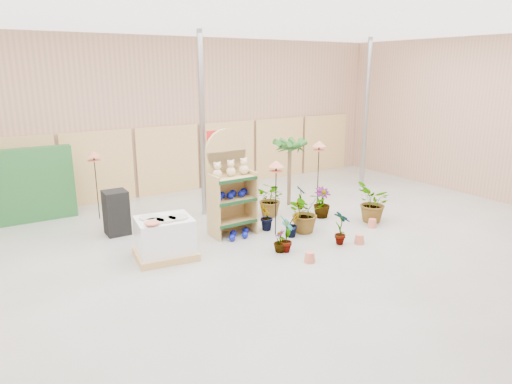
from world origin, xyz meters
TOP-DOWN VIEW (x-y plane):
  - room at (0.00, 0.91)m, footprint 15.20×12.10m
  - display_shelf at (-0.12, 1.98)m, footprint 1.00×0.64m
  - teddy_bears at (-0.09, 1.87)m, footprint 0.86×0.22m
  - gazing_balls_shelf at (-0.12, 1.85)m, footprint 0.86×0.30m
  - gazing_balls_floor at (-0.10, 1.57)m, footprint 0.63×0.39m
  - pallet_stack at (-1.88, 1.38)m, footprint 1.25×1.09m
  - charcoal_planters at (-2.31, 3.22)m, footprint 0.50×0.50m
  - trellis_stock at (-3.80, 5.20)m, footprint 2.00×0.30m
  - offer_sign at (0.10, 2.98)m, footprint 0.50×0.08m
  - bird_table_front at (0.68, 1.29)m, footprint 0.34×0.34m
  - bird_table_right at (2.39, 1.93)m, footprint 0.34×0.34m
  - bird_table_back at (-2.40, 4.54)m, footprint 0.34×0.34m
  - palm at (2.30, 3.02)m, footprint 0.70×0.70m
  - potted_plant_0 at (0.30, 0.34)m, footprint 0.48×0.48m
  - potted_plant_1 at (0.94, 0.98)m, footprint 0.37×0.33m
  - potted_plant_2 at (1.38, 1.10)m, footprint 0.94×0.85m
  - potted_plant_3 at (2.37, 1.72)m, footprint 0.47×0.47m
  - potted_plant_4 at (2.34, 2.54)m, footprint 0.31×0.39m
  - potted_plant_5 at (0.65, 1.61)m, footprint 0.44×0.46m
  - potted_plant_6 at (1.35, 2.45)m, footprint 0.97×1.02m
  - potted_plant_7 at (0.20, 0.42)m, footprint 0.36×0.36m
  - potted_plant_8 at (1.52, 0.08)m, footprint 0.29×0.41m
  - potted_plant_10 at (3.17, 0.75)m, footprint 1.17×1.18m
  - potted_plant_11 at (0.73, 2.71)m, footprint 0.52×0.52m

SIDE VIEW (x-z plane):
  - gazing_balls_floor at x=-0.10m, z-range 0.00..0.15m
  - potted_plant_7 at x=0.20m, z-range 0.00..0.47m
  - potted_plant_1 at x=0.94m, z-range 0.00..0.59m
  - potted_plant_4 at x=2.34m, z-range 0.00..0.65m
  - potted_plant_5 at x=0.65m, z-range 0.00..0.66m
  - potted_plant_11 at x=0.73m, z-range 0.00..0.72m
  - potted_plant_8 at x=1.52m, z-range 0.00..0.76m
  - potted_plant_3 at x=2.37m, z-range 0.00..0.76m
  - potted_plant_0 at x=0.30m, z-range 0.00..0.77m
  - pallet_stack at x=-1.88m, z-range -0.02..0.83m
  - potted_plant_6 at x=1.35m, z-range 0.00..0.90m
  - potted_plant_2 at x=1.38m, z-range 0.00..0.95m
  - potted_plant_10 at x=3.17m, z-range 0.00..0.99m
  - charcoal_planters at x=-2.31m, z-range 0.00..1.00m
  - trellis_stock at x=-3.80m, z-range 0.00..1.80m
  - gazing_balls_shelf at x=-0.12m, z-range 0.84..1.01m
  - display_shelf at x=-0.12m, z-range -0.10..2.25m
  - teddy_bears at x=-0.09m, z-range 1.31..1.67m
  - offer_sign at x=0.10m, z-range 0.47..2.67m
  - bird_table_front at x=0.68m, z-range 0.72..2.43m
  - bird_table_back at x=-2.40m, z-range 0.73..2.44m
  - palm at x=2.30m, z-range 0.69..2.60m
  - bird_table_right at x=2.39m, z-range 0.82..2.72m
  - room at x=0.00m, z-range -0.14..4.56m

